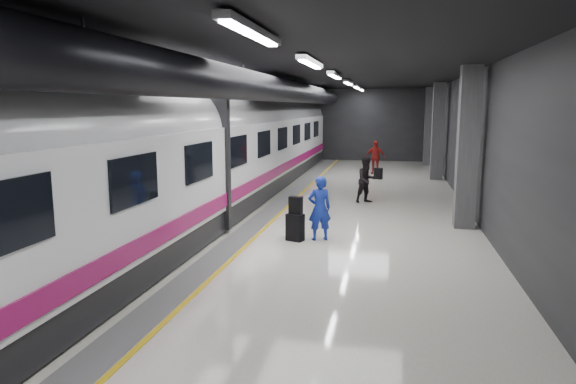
# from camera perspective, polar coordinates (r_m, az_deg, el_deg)

# --- Properties ---
(ground) EXTENTS (40.00, 40.00, 0.00)m
(ground) POSITION_cam_1_polar(r_m,az_deg,el_deg) (13.62, 0.56, -4.93)
(ground) COLOR silver
(ground) RESTS_ON ground
(platform_hall) EXTENTS (10.02, 40.02, 4.51)m
(platform_hall) POSITION_cam_1_polar(r_m,az_deg,el_deg) (14.19, 0.18, 10.07)
(platform_hall) COLOR black
(platform_hall) RESTS_ON ground
(train) EXTENTS (3.05, 38.00, 4.05)m
(train) POSITION_cam_1_polar(r_m,az_deg,el_deg) (14.24, -12.39, 3.93)
(train) COLOR black
(train) RESTS_ON ground
(traveler_main) EXTENTS (0.71, 0.60, 1.65)m
(traveler_main) POSITION_cam_1_polar(r_m,az_deg,el_deg) (13.09, 3.53, -1.83)
(traveler_main) COLOR #1936C1
(traveler_main) RESTS_ON ground
(suitcase_main) EXTENTS (0.49, 0.40, 0.70)m
(suitcase_main) POSITION_cam_1_polar(r_m,az_deg,el_deg) (13.11, 0.79, -3.94)
(suitcase_main) COLOR black
(suitcase_main) RESTS_ON ground
(shoulder_bag) EXTENTS (0.36, 0.24, 0.45)m
(shoulder_bag) POSITION_cam_1_polar(r_m,az_deg,el_deg) (13.01, 0.86, -1.47)
(shoulder_bag) COLOR black
(shoulder_bag) RESTS_ON suitcase_main
(traveler_far_a) EXTENTS (1.00, 0.96, 1.63)m
(traveler_far_a) POSITION_cam_1_polar(r_m,az_deg,el_deg) (18.43, 8.74, 1.33)
(traveler_far_a) COLOR black
(traveler_far_a) RESTS_ON ground
(traveler_far_b) EXTENTS (1.04, 0.55, 1.70)m
(traveler_far_b) POSITION_cam_1_polar(r_m,az_deg,el_deg) (26.49, 9.65, 3.83)
(traveler_far_b) COLOR maroon
(traveler_far_b) RESTS_ON ground
(suitcase_far) EXTENTS (0.42, 0.35, 0.53)m
(suitcase_far) POSITION_cam_1_polar(r_m,az_deg,el_deg) (24.65, 10.00, 2.03)
(suitcase_far) COLOR black
(suitcase_far) RESTS_ON ground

